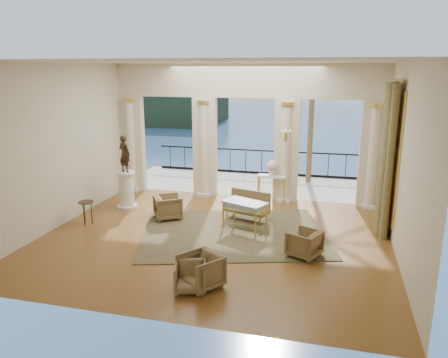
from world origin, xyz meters
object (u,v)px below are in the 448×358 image
(armchair_a, at_px, (190,276))
(settee, at_px, (248,205))
(statue, at_px, (124,154))
(side_table, at_px, (86,205))
(armchair_c, at_px, (304,242))
(armchair_d, at_px, (168,206))
(pedestal, at_px, (127,190))
(console_table, at_px, (272,180))
(armchair_b, at_px, (201,269))
(game_table, at_px, (245,205))

(armchair_a, xyz_separation_m, settee, (0.28, 4.48, 0.10))
(statue, height_order, side_table, statue)
(armchair_c, bearing_deg, side_table, -71.09)
(statue, bearing_deg, settee, -162.70)
(armchair_d, height_order, statue, statue)
(armchair_a, xyz_separation_m, statue, (-3.69, 4.60, 1.43))
(armchair_c, distance_m, side_table, 6.21)
(settee, xyz_separation_m, pedestal, (-3.97, 0.12, 0.15))
(armchair_c, bearing_deg, console_table, -136.32)
(side_table, bearing_deg, armchair_c, -6.10)
(armchair_b, bearing_deg, pedestal, 168.21)
(settee, relative_size, side_table, 2.02)
(statue, bearing_deg, armchair_a, 147.77)
(armchair_a, bearing_deg, pedestal, 113.32)
(armchair_c, relative_size, console_table, 0.72)
(pedestal, height_order, console_table, pedestal)
(settee, bearing_deg, armchair_c, -34.32)
(statue, xyz_separation_m, side_table, (-0.39, -1.71, -1.17))
(armchair_c, relative_size, settee, 0.51)
(armchair_d, height_order, settee, settee)
(statue, bearing_deg, game_table, -174.82)
(armchair_b, bearing_deg, armchair_a, -92.69)
(armchair_b, xyz_separation_m, game_table, (0.20, 3.41, 0.34))
(armchair_b, height_order, armchair_d, armchair_d)
(settee, height_order, side_table, settee)
(settee, bearing_deg, armchair_b, -74.65)
(statue, relative_size, side_table, 1.68)
(armchair_a, distance_m, pedestal, 5.90)
(armchair_d, height_order, console_table, console_table)
(armchair_c, bearing_deg, settee, -116.28)
(pedestal, height_order, statue, statue)
(armchair_a, bearing_deg, game_table, 68.83)
(armchair_a, bearing_deg, statue, 113.32)
(armchair_a, bearing_deg, settee, 70.99)
(armchair_a, xyz_separation_m, armchair_b, (0.16, 0.19, 0.07))
(console_table, bearing_deg, armchair_d, -133.45)
(settee, bearing_deg, armchair_a, -76.63)
(settee, height_order, statue, statue)
(armchair_c, height_order, pedestal, pedestal)
(armchair_b, relative_size, console_table, 0.78)
(armchair_b, xyz_separation_m, statue, (-3.85, 4.41, 1.37))
(console_table, bearing_deg, pedestal, -153.09)
(pedestal, bearing_deg, armchair_a, -51.27)
(armchair_b, relative_size, statue, 0.67)
(armchair_d, xyz_separation_m, side_table, (-2.06, -1.06, 0.20))
(armchair_a, distance_m, side_table, 5.01)
(armchair_d, bearing_deg, settee, -109.01)
(armchair_a, xyz_separation_m, console_table, (0.69, 6.35, 0.44))
(armchair_b, distance_m, game_table, 3.43)
(armchair_a, xyz_separation_m, game_table, (0.36, 3.60, 0.41))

